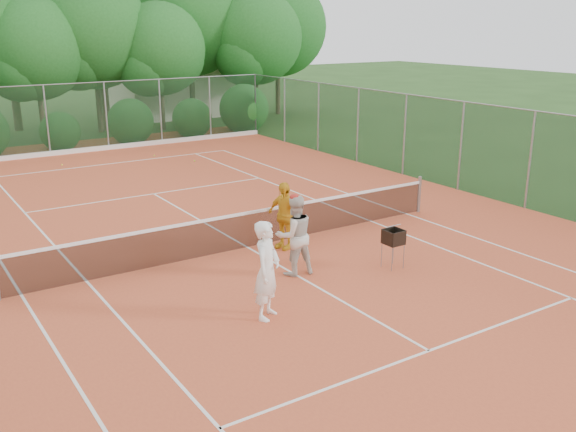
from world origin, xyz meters
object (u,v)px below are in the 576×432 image
at_px(player_white, 267,270).
at_px(player_center_grp, 294,235).
at_px(ball_hopper, 394,238).
at_px(player_yellow, 284,215).

distance_m(player_white, player_center_grp, 2.31).
bearing_deg(ball_hopper, player_white, -152.12).
xyz_separation_m(player_center_grp, player_yellow, (0.75, 1.60, -0.07)).
height_order(player_white, ball_hopper, player_white).
distance_m(player_center_grp, ball_hopper, 2.34).
bearing_deg(player_center_grp, player_white, -136.73).
relative_size(player_center_grp, ball_hopper, 2.03).
distance_m(player_yellow, ball_hopper, 2.89).
relative_size(player_white, player_yellow, 1.13).
height_order(player_white, player_yellow, player_white).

